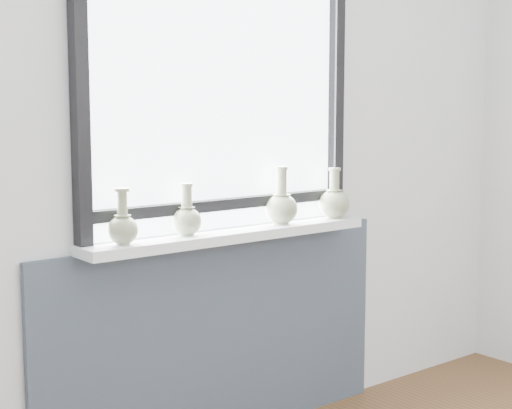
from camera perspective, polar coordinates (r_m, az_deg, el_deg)
back_wall at (r=3.21m, az=-2.91°, el=5.43°), size 3.60×0.02×2.60m
apron_panel at (r=3.33m, az=-2.51°, el=-9.73°), size 1.70×0.03×0.86m
windowsill at (r=3.17m, az=-1.81°, el=-2.23°), size 1.32×0.18×0.04m
window at (r=3.18m, az=-2.54°, el=7.96°), size 1.30×0.06×1.05m
vase_a at (r=2.87m, az=-9.67°, el=-1.59°), size 0.11×0.11×0.21m
vase_b at (r=3.04m, az=-5.05°, el=-0.98°), size 0.12×0.12×0.20m
vase_c at (r=3.31m, az=1.86°, el=-0.11°), size 0.14×0.14×0.24m
vase_d at (r=3.50m, az=5.71°, el=0.21°), size 0.14×0.14×0.22m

